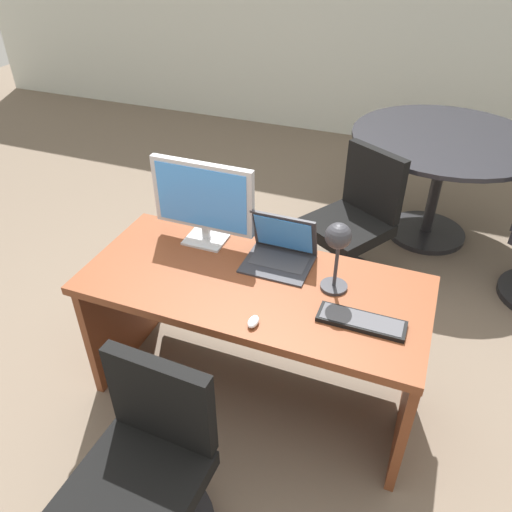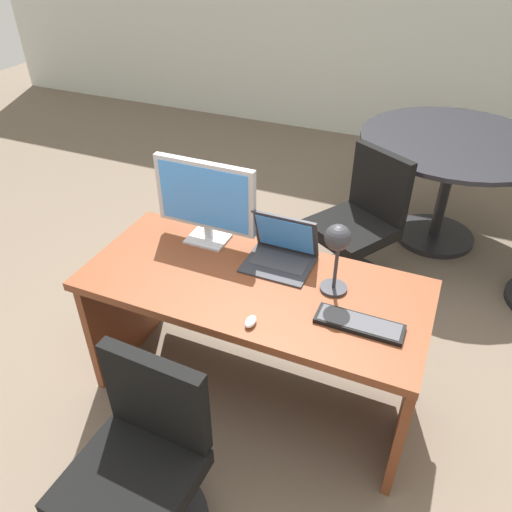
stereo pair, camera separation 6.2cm
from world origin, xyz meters
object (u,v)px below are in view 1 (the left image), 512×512
desk_lamp (338,244)px  meeting_table (442,162)px  laptop (281,246)px  keyboard (361,321)px  monitor (203,199)px  desk (257,311)px  mouse (253,322)px  meeting_chair_near (351,232)px  office_chair (146,480)px

desk_lamp → meeting_table: size_ratio=0.27×
meeting_table → desk_lamp: bearing=-100.6°
laptop → keyboard: (0.45, -0.30, -0.06)m
monitor → laptop: bearing=-1.7°
meeting_table → laptop: bearing=-110.4°
desk → laptop: 0.33m
mouse → meeting_chair_near: (0.13, 1.40, -0.38)m
desk → keyboard: size_ratio=4.39×
laptop → monitor: bearing=178.3°
keyboard → office_chair: office_chair is taller
mouse → desk_lamp: desk_lamp is taller
monitor → keyboard: 0.93m
desk → desk_lamp: (0.35, 0.02, 0.46)m
desk_lamp → office_chair: size_ratio=0.43×
desk → office_chair: office_chair is taller
keyboard → mouse: bearing=-157.7°
keyboard → mouse: (-0.40, -0.17, 0.01)m
laptop → keyboard: bearing=-34.2°
mouse → keyboard: bearing=22.3°
mouse → desk_lamp: size_ratio=0.21×
desk_lamp → meeting_chair_near: bearing=96.0°
desk → meeting_chair_near: bearing=78.1°
mouse → office_chair: bearing=-113.4°
laptop → meeting_chair_near: (0.17, 0.93, -0.44)m
keyboard → desk_lamp: 0.33m
desk_lamp → meeting_table: bearing=79.4°
mouse → desk_lamp: 0.47m
desk → mouse: size_ratio=21.32×
monitor → mouse: monitor is taller
monitor → meeting_chair_near: size_ratio=0.57×
desk_lamp → meeting_table: (0.35, 1.84, -0.37)m
desk_lamp → office_chair: desk_lamp is taller
mouse → meeting_chair_near: bearing=84.6°
desk → office_chair: size_ratio=1.92×
keyboard → office_chair: bearing=-132.2°
meeting_table → desk: bearing=-110.3°
mouse → meeting_table: size_ratio=0.06×
laptop → desk_lamp: size_ratio=0.90×
desk → desk_lamp: desk_lamp is taller
monitor → office_chair: monitor is taller
monitor → desk_lamp: 0.71m
monitor → desk_lamp: monitor is taller
keyboard → desk: bearing=164.9°
monitor → mouse: 0.69m
desk_lamp → meeting_table: desk_lamp is taller
meeting_table → keyboard: bearing=-95.3°
laptop → meeting_table: (0.63, 1.70, -0.20)m
laptop → mouse: laptop is taller
desk → monitor: 0.59m
keyboard → meeting_table: (0.19, 2.00, -0.14)m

